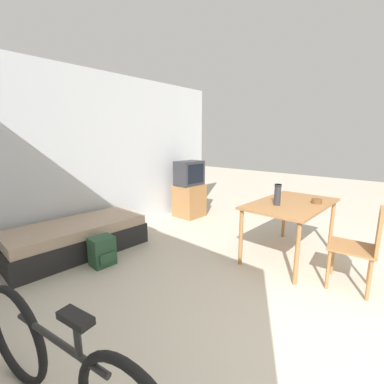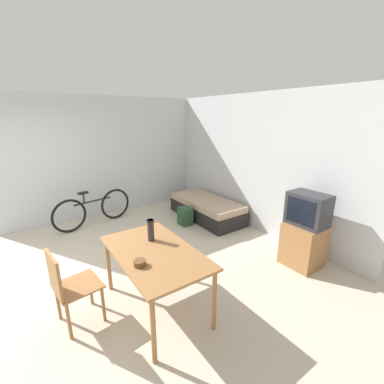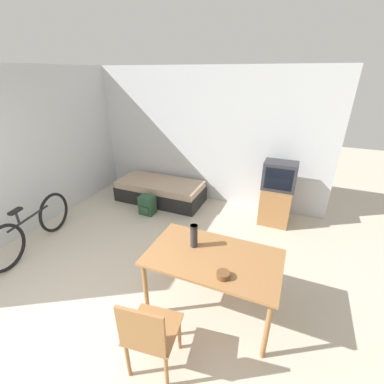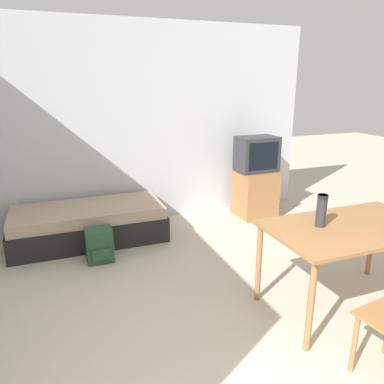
{
  "view_description": "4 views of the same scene",
  "coord_description": "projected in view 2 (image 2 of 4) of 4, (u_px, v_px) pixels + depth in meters",
  "views": [
    {
      "loc": [
        -2.05,
        -0.11,
        1.61
      ],
      "look_at": [
        0.29,
        2.06,
        0.95
      ],
      "focal_mm": 24.0,
      "sensor_mm": 36.0,
      "label": 1
    },
    {
      "loc": [
        3.76,
        0.05,
        2.27
      ],
      "look_at": [
        0.41,
        2.36,
        1.06
      ],
      "focal_mm": 24.0,
      "sensor_mm": 36.0,
      "label": 2
    },
    {
      "loc": [
        1.97,
        -0.94,
        2.58
      ],
      "look_at": [
        0.59,
        2.37,
        0.9
      ],
      "focal_mm": 24.0,
      "sensor_mm": 36.0,
      "label": 3
    },
    {
      "loc": [
        -0.98,
        -1.05,
        1.96
      ],
      "look_at": [
        0.23,
        2.07,
        0.94
      ],
      "focal_mm": 35.0,
      "sensor_mm": 36.0,
      "label": 4
    }
  ],
  "objects": [
    {
      "name": "dining_table",
      "position": [
        155.0,
        257.0,
        2.98
      ],
      "size": [
        1.45,
        0.84,
        0.77
      ],
      "color": "#9E6B3D",
      "rests_on": "ground_plane"
    },
    {
      "name": "ground_plane",
      "position": [
        37.0,
        285.0,
        3.58
      ],
      "size": [
        20.0,
        20.0,
        0.0
      ],
      "primitive_type": "plane",
      "color": "beige"
    },
    {
      "name": "thermos_flask",
      "position": [
        151.0,
        229.0,
        3.17
      ],
      "size": [
        0.09,
        0.09,
        0.28
      ],
      "color": "#2D2D33",
      "rests_on": "dining_table"
    },
    {
      "name": "backpack",
      "position": [
        185.0,
        216.0,
        5.53
      ],
      "size": [
        0.29,
        0.26,
        0.38
      ],
      "color": "#284C33",
      "rests_on": "ground_plane"
    },
    {
      "name": "wall_back",
      "position": [
        245.0,
        161.0,
        5.37
      ],
      "size": [
        5.37,
        0.06,
        2.7
      ],
      "color": "silver",
      "rests_on": "ground_plane"
    },
    {
      "name": "tv",
      "position": [
        305.0,
        232.0,
        3.94
      ],
      "size": [
        0.56,
        0.52,
        1.17
      ],
      "color": "#9E6B3D",
      "rests_on": "ground_plane"
    },
    {
      "name": "daybed",
      "position": [
        207.0,
        209.0,
        5.89
      ],
      "size": [
        1.86,
        0.83,
        0.45
      ],
      "color": "black",
      "rests_on": "ground_plane"
    },
    {
      "name": "mate_bowl",
      "position": [
        140.0,
        263.0,
        2.66
      ],
      "size": [
        0.13,
        0.13,
        0.06
      ],
      "color": "brown",
      "rests_on": "dining_table"
    },
    {
      "name": "wooden_chair",
      "position": [
        68.0,
        284.0,
        2.76
      ],
      "size": [
        0.51,
        0.51,
        0.92
      ],
      "color": "#9E6B3D",
      "rests_on": "ground_plane"
    },
    {
      "name": "bicycle",
      "position": [
        94.0,
        209.0,
        5.47
      ],
      "size": [
        0.39,
        1.69,
        0.78
      ],
      "color": "black",
      "rests_on": "ground_plane"
    },
    {
      "name": "wall_left",
      "position": [
        116.0,
        156.0,
        6.02
      ],
      "size": [
        0.06,
        4.97,
        2.7
      ],
      "color": "silver",
      "rests_on": "ground_plane"
    }
  ]
}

